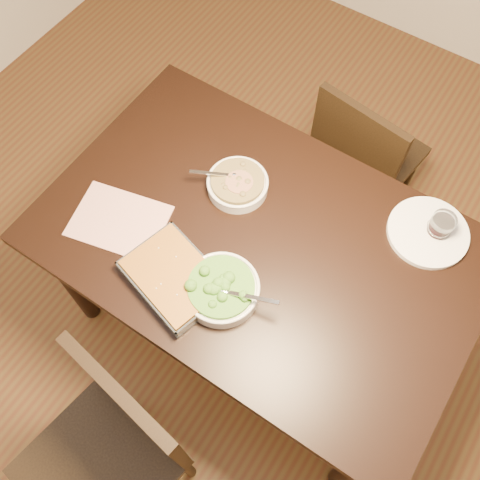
# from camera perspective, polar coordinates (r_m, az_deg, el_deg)

# --- Properties ---
(ground) EXTENTS (4.00, 4.00, 0.00)m
(ground) POSITION_cam_1_polar(r_m,az_deg,el_deg) (2.39, 1.52, -8.32)
(ground) COLOR #4F2916
(ground) RESTS_ON ground
(table) EXTENTS (1.40, 0.90, 0.75)m
(table) POSITION_cam_1_polar(r_m,az_deg,el_deg) (1.78, 2.02, -1.45)
(table) COLOR black
(table) RESTS_ON ground
(magazine_a) EXTENTS (0.34, 0.28, 0.01)m
(magazine_a) POSITION_cam_1_polar(r_m,az_deg,el_deg) (1.77, -12.76, 2.00)
(magazine_a) COLOR #AF3932
(magazine_a) RESTS_ON table
(coaster) EXTENTS (0.12, 0.12, 0.00)m
(coaster) POSITION_cam_1_polar(r_m,az_deg,el_deg) (1.82, 20.17, 0.75)
(coaster) COLOR white
(coaster) RESTS_ON table
(stew_bowl) EXTENTS (0.20, 0.20, 0.08)m
(stew_bowl) POSITION_cam_1_polar(r_m,az_deg,el_deg) (1.77, -0.26, 6.01)
(stew_bowl) COLOR silver
(stew_bowl) RESTS_ON table
(broccoli_bowl) EXTENTS (0.26, 0.23, 0.09)m
(broccoli_bowl) POSITION_cam_1_polar(r_m,az_deg,el_deg) (1.59, -2.00, -5.25)
(broccoli_bowl) COLOR silver
(broccoli_bowl) RESTS_ON table
(baking_dish) EXTENTS (0.34, 0.29, 0.05)m
(baking_dish) POSITION_cam_1_polar(r_m,az_deg,el_deg) (1.63, -7.03, -3.98)
(baking_dish) COLOR silver
(baking_dish) RESTS_ON table
(wine_tumbler) EXTENTS (0.08, 0.08, 0.09)m
(wine_tumbler) POSITION_cam_1_polar(r_m,az_deg,el_deg) (1.78, 20.63, 1.45)
(wine_tumbler) COLOR black
(wine_tumbler) RESTS_ON coaster
(dinner_plate) EXTENTS (0.26, 0.26, 0.02)m
(dinner_plate) POSITION_cam_1_polar(r_m,az_deg,el_deg) (1.80, 19.40, 0.79)
(dinner_plate) COLOR white
(dinner_plate) RESTS_ON table
(chair_near) EXTENTS (0.48, 0.48, 0.90)m
(chair_near) POSITION_cam_1_polar(r_m,az_deg,el_deg) (1.81, -13.29, -20.38)
(chair_near) COLOR black
(chair_near) RESTS_ON ground
(chair_far) EXTENTS (0.43, 0.43, 0.82)m
(chair_far) POSITION_cam_1_polar(r_m,az_deg,el_deg) (2.29, 12.86, 8.78)
(chair_far) COLOR black
(chair_far) RESTS_ON ground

